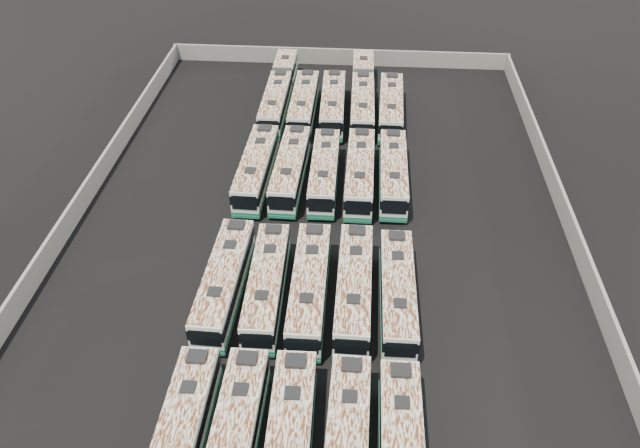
# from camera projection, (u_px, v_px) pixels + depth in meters

# --- Properties ---
(ground) EXTENTS (140.00, 140.00, 0.00)m
(ground) POSITION_uv_depth(u_px,v_px,m) (319.00, 231.00, 56.33)
(ground) COLOR black
(ground) RESTS_ON ground
(perimeter_wall) EXTENTS (45.20, 73.20, 2.20)m
(perimeter_wall) POSITION_uv_depth(u_px,v_px,m) (319.00, 221.00, 55.65)
(perimeter_wall) COLOR gray
(perimeter_wall) RESTS_ON ground
(bus_front_far_left) EXTENTS (2.56, 12.03, 3.39)m
(bus_front_far_left) POSITION_uv_depth(u_px,v_px,m) (181.00, 438.00, 37.80)
(bus_front_far_left) COLOR silver
(bus_front_far_left) RESTS_ON ground
(bus_front_left) EXTENTS (2.64, 12.18, 3.43)m
(bus_front_left) POSITION_uv_depth(u_px,v_px,m) (234.00, 441.00, 37.62)
(bus_front_left) COLOR silver
(bus_front_left) RESTS_ON ground
(bus_front_center) EXTENTS (2.90, 12.50, 3.51)m
(bus_front_center) POSITION_uv_depth(u_px,v_px,m) (289.00, 446.00, 37.27)
(bus_front_center) COLOR silver
(bus_front_center) RESTS_ON ground
(bus_front_right) EXTENTS (2.73, 12.12, 3.41)m
(bus_front_right) POSITION_uv_depth(u_px,v_px,m) (347.00, 448.00, 37.23)
(bus_front_right) COLOR silver
(bus_front_right) RESTS_ON ground
(bus_midfront_far_left) EXTENTS (2.88, 12.39, 3.48)m
(bus_midfront_far_left) POSITION_uv_depth(u_px,v_px,m) (224.00, 281.00, 48.55)
(bus_midfront_far_left) COLOR silver
(bus_midfront_far_left) RESTS_ON ground
(bus_midfront_left) EXTENTS (2.80, 12.04, 3.38)m
(bus_midfront_left) POSITION_uv_depth(u_px,v_px,m) (267.00, 285.00, 48.31)
(bus_midfront_left) COLOR silver
(bus_midfront_left) RESTS_ON ground
(bus_midfront_center) EXTENTS (2.72, 12.40, 3.49)m
(bus_midfront_center) POSITION_uv_depth(u_px,v_px,m) (309.00, 287.00, 48.02)
(bus_midfront_center) COLOR silver
(bus_midfront_center) RESTS_ON ground
(bus_midfront_right) EXTENTS (2.67, 12.36, 3.48)m
(bus_midfront_right) POSITION_uv_depth(u_px,v_px,m) (354.00, 288.00, 47.96)
(bus_midfront_right) COLOR silver
(bus_midfront_right) RESTS_ON ground
(bus_midfront_far_right) EXTENTS (2.65, 11.99, 3.37)m
(bus_midfront_far_right) POSITION_uv_depth(u_px,v_px,m) (397.00, 292.00, 47.66)
(bus_midfront_far_right) COLOR silver
(bus_midfront_far_right) RESTS_ON ground
(bus_midback_far_left) EXTENTS (2.90, 12.53, 3.52)m
(bus_midback_far_left) POSITION_uv_depth(u_px,v_px,m) (256.00, 168.00, 61.17)
(bus_midback_far_left) COLOR silver
(bus_midback_far_left) RESTS_ON ground
(bus_midback_left) EXTENTS (2.92, 12.44, 3.49)m
(bus_midback_left) POSITION_uv_depth(u_px,v_px,m) (290.00, 169.00, 61.09)
(bus_midback_left) COLOR silver
(bus_midback_left) RESTS_ON ground
(bus_midback_center) EXTENTS (2.65, 12.02, 3.38)m
(bus_midback_center) POSITION_uv_depth(u_px,v_px,m) (324.00, 172.00, 60.85)
(bus_midback_center) COLOR silver
(bus_midback_center) RESTS_ON ground
(bus_midback_right) EXTENTS (2.69, 12.42, 3.50)m
(bus_midback_right) POSITION_uv_depth(u_px,v_px,m) (360.00, 173.00, 60.59)
(bus_midback_right) COLOR silver
(bus_midback_right) RESTS_ON ground
(bus_midback_far_right) EXTENTS (2.60, 12.16, 3.42)m
(bus_midback_far_right) POSITION_uv_depth(u_px,v_px,m) (393.00, 173.00, 60.62)
(bus_midback_far_right) COLOR silver
(bus_midback_far_right) RESTS_ON ground
(bus_back_far_left) EXTENTS (2.54, 18.64, 3.38)m
(bus_back_far_left) POSITION_uv_depth(u_px,v_px,m) (279.00, 91.00, 74.60)
(bus_back_far_left) COLOR silver
(bus_back_far_left) RESTS_ON ground
(bus_back_left) EXTENTS (2.62, 12.36, 3.48)m
(bus_back_left) POSITION_uv_depth(u_px,v_px,m) (304.00, 104.00, 71.82)
(bus_back_left) COLOR silver
(bus_back_left) RESTS_ON ground
(bus_back_center) EXTENTS (2.90, 12.42, 3.48)m
(bus_back_center) POSITION_uv_depth(u_px,v_px,m) (333.00, 104.00, 71.79)
(bus_back_center) COLOR silver
(bus_back_center) RESTS_ON ground
(bus_back_right) EXTENTS (2.86, 19.09, 3.46)m
(bus_back_right) POSITION_uv_depth(u_px,v_px,m) (363.00, 93.00, 74.09)
(bus_back_right) COLOR silver
(bus_back_right) RESTS_ON ground
(bus_back_far_right) EXTENTS (2.88, 12.40, 3.48)m
(bus_back_far_right) POSITION_uv_depth(u_px,v_px,m) (391.00, 107.00, 71.27)
(bus_back_far_right) COLOR silver
(bus_back_far_right) RESTS_ON ground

